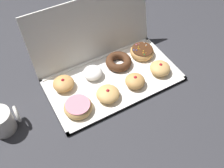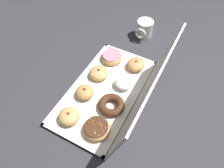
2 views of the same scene
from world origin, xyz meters
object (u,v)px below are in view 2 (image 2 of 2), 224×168
at_px(jelly_filled_donut_1, 99,73).
at_px(pink_frosted_donut_0, 112,57).
at_px(powdered_filled_donut_5, 123,83).
at_px(coffee_mug, 144,28).
at_px(chocolate_cake_ring_donut_6, 111,105).
at_px(sprinkle_donut_7, 97,128).
at_px(jelly_filled_donut_4, 136,65).
at_px(jelly_filled_donut_2, 85,92).
at_px(donut_box, 105,91).
at_px(jelly_filled_donut_3, 69,116).

bearing_deg(jelly_filled_donut_1, pink_frosted_donut_0, 178.40).
bearing_deg(powdered_filled_donut_5, coffee_mug, -170.68).
bearing_deg(coffee_mug, pink_frosted_donut_0, -13.11).
bearing_deg(chocolate_cake_ring_donut_6, pink_frosted_donut_0, -152.64).
bearing_deg(sprinkle_donut_7, jelly_filled_donut_4, -179.65).
distance_m(pink_frosted_donut_0, jelly_filled_donut_2, 0.25).
bearing_deg(donut_box, chocolate_cake_ring_donut_6, 46.22).
bearing_deg(donut_box, coffee_mug, -179.58).
xyz_separation_m(pink_frosted_donut_0, sprinkle_donut_7, (0.38, 0.13, 0.00)).
relative_size(powdered_filled_donut_5, coffee_mug, 0.73).
height_order(jelly_filled_donut_3, sprinkle_donut_7, jelly_filled_donut_3).
xyz_separation_m(powdered_filled_donut_5, chocolate_cake_ring_donut_6, (0.13, 0.01, -0.00)).
bearing_deg(pink_frosted_donut_0, donut_box, 18.81).
height_order(donut_box, jelly_filled_donut_4, jelly_filled_donut_4).
bearing_deg(coffee_mug, sprinkle_donut_7, 6.27).
distance_m(donut_box, jelly_filled_donut_1, 0.10).
bearing_deg(jelly_filled_donut_4, donut_box, -18.43).
bearing_deg(chocolate_cake_ring_donut_6, jelly_filled_donut_2, -90.36).
xyz_separation_m(jelly_filled_donut_3, coffee_mug, (-0.65, 0.05, 0.02)).
bearing_deg(jelly_filled_donut_3, donut_box, 163.24).
height_order(jelly_filled_donut_3, jelly_filled_donut_4, same).
relative_size(donut_box, jelly_filled_donut_1, 5.94).
distance_m(powdered_filled_donut_5, chocolate_cake_ring_donut_6, 0.13).
height_order(pink_frosted_donut_0, powdered_filled_donut_5, powdered_filled_donut_5).
xyz_separation_m(donut_box, pink_frosted_donut_0, (-0.19, -0.06, 0.02)).
bearing_deg(chocolate_cake_ring_donut_6, donut_box, -133.78).
relative_size(donut_box, jelly_filled_donut_3, 6.26).
relative_size(jelly_filled_donut_2, chocolate_cake_ring_donut_6, 0.71).
bearing_deg(jelly_filled_donut_2, donut_box, 133.83).
distance_m(jelly_filled_donut_3, coffee_mug, 0.65).
xyz_separation_m(jelly_filled_donut_1, jelly_filled_donut_3, (0.26, 0.01, 0.00)).
bearing_deg(chocolate_cake_ring_donut_6, jelly_filled_donut_3, -43.92).
height_order(jelly_filled_donut_3, chocolate_cake_ring_donut_6, jelly_filled_donut_3).
distance_m(jelly_filled_donut_1, chocolate_cake_ring_donut_6, 0.19).
bearing_deg(coffee_mug, donut_box, 0.42).
xyz_separation_m(jelly_filled_donut_2, jelly_filled_donut_4, (-0.26, 0.13, -0.00)).
relative_size(jelly_filled_donut_1, jelly_filled_donut_4, 1.06).
bearing_deg(jelly_filled_donut_2, jelly_filled_donut_3, 3.21).
bearing_deg(jelly_filled_donut_1, coffee_mug, 170.54).
relative_size(donut_box, jelly_filled_donut_4, 6.29).
bearing_deg(jelly_filled_donut_4, coffee_mug, -165.33).
height_order(donut_box, jelly_filled_donut_1, jelly_filled_donut_1).
bearing_deg(sprinkle_donut_7, powdered_filled_donut_5, -178.55).
height_order(jelly_filled_donut_1, powdered_filled_donut_5, jelly_filled_donut_1).
distance_m(jelly_filled_donut_3, powdered_filled_donut_5, 0.28).
relative_size(jelly_filled_donut_3, jelly_filled_donut_4, 1.00).
relative_size(jelly_filled_donut_2, jelly_filled_donut_4, 0.93).
distance_m(jelly_filled_donut_3, chocolate_cake_ring_donut_6, 0.18).
xyz_separation_m(donut_box, chocolate_cake_ring_donut_6, (0.06, 0.07, 0.02)).
bearing_deg(chocolate_cake_ring_donut_6, sprinkle_donut_7, 0.13).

